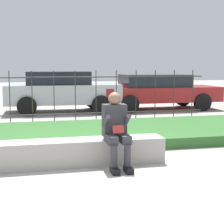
{
  "coord_description": "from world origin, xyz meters",
  "views": [
    {
      "loc": [
        -1.16,
        -6.12,
        1.69
      ],
      "look_at": [
        0.45,
        0.55,
        0.81
      ],
      "focal_mm": 60.0,
      "sensor_mm": 36.0,
      "label": 1
    }
  ],
  "objects_px": {
    "stone_bench": "(71,154)",
    "car_parked_right": "(157,91)",
    "car_parked_center": "(61,90)",
    "person_seated_reader": "(116,127)"
  },
  "relations": [
    {
      "from": "stone_bench",
      "to": "car_parked_right",
      "type": "bearing_deg",
      "value": 59.48
    },
    {
      "from": "stone_bench",
      "to": "person_seated_reader",
      "type": "distance_m",
      "value": 0.9
    },
    {
      "from": "stone_bench",
      "to": "car_parked_right",
      "type": "relative_size",
      "value": 0.72
    },
    {
      "from": "stone_bench",
      "to": "person_seated_reader",
      "type": "xyz_separation_m",
      "value": [
        0.71,
        -0.28,
        0.48
      ]
    },
    {
      "from": "person_seated_reader",
      "to": "car_parked_center",
      "type": "xyz_separation_m",
      "value": [
        -0.11,
        7.46,
        0.1
      ]
    },
    {
      "from": "stone_bench",
      "to": "car_parked_center",
      "type": "xyz_separation_m",
      "value": [
        0.6,
        7.19,
        0.58
      ]
    },
    {
      "from": "stone_bench",
      "to": "car_parked_center",
      "type": "bearing_deg",
      "value": 85.22
    },
    {
      "from": "person_seated_reader",
      "to": "car_parked_right",
      "type": "bearing_deg",
      "value": 64.78
    },
    {
      "from": "person_seated_reader",
      "to": "car_parked_right",
      "type": "relative_size",
      "value": 0.28
    },
    {
      "from": "stone_bench",
      "to": "car_parked_right",
      "type": "height_order",
      "value": "car_parked_right"
    }
  ]
}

